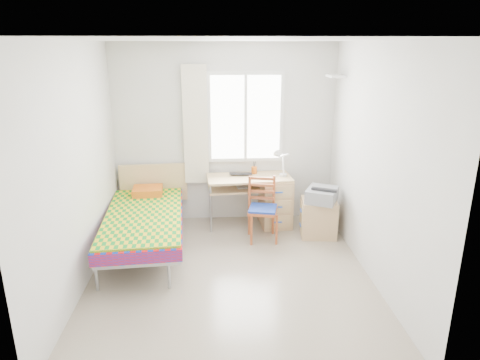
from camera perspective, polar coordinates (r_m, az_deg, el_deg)
The scene contains 17 objects.
floor at distance 5.08m, azimuth -1.33°, elevation -12.55°, with size 3.50×3.50×0.00m, color #BCAD93.
ceiling at distance 4.40m, azimuth -1.58°, elevation 18.20°, with size 3.50×3.50×0.00m, color white.
wall_back at distance 6.27m, azimuth -2.03°, elevation 6.06°, with size 3.20×3.20×0.00m, color silver.
wall_left at distance 4.79m, azimuth -20.94°, elevation 1.26°, with size 3.50×3.50×0.00m, color silver.
wall_right at distance 4.89m, azimuth 17.64°, elevation 1.91°, with size 3.50×3.50×0.00m, color silver.
window at distance 6.22m, azimuth 0.75°, elevation 8.31°, with size 1.10×0.04×1.30m.
curtain at distance 6.18m, azimuth -5.95°, elevation 7.22°, with size 0.35×0.05×1.70m, color white.
floating_shelf at distance 6.03m, azimuth 12.67°, elevation 13.36°, with size 0.20×0.32×0.03m, color white.
bed at distance 5.64m, azimuth -12.56°, elevation -4.93°, with size 1.10×2.12×0.89m.
desk at distance 6.27m, azimuth 4.09°, elevation -2.49°, with size 1.23×0.63×0.75m.
chair at distance 5.80m, azimuth 3.10°, elevation -3.30°, with size 0.45×0.45×0.87m.
cabinet at distance 6.05m, azimuth 10.39°, elevation -4.97°, with size 0.52×0.47×0.52m.
printer at distance 5.90m, azimuth 10.86°, elevation -1.91°, with size 0.53×0.56×0.19m.
laptop at distance 6.16m, azimuth 0.08°, elevation 0.66°, with size 0.33×0.21×0.03m, color black.
pen_cup at distance 6.27m, azimuth 1.89°, elevation 1.33°, with size 0.08×0.08×0.10m, color orange.
task_lamp at distance 6.00m, azimuth 5.42°, elevation 2.64°, with size 0.23×0.33×0.43m.
book at distance 6.20m, azimuth -0.48°, elevation -0.87°, with size 0.18×0.24×0.02m, color gray.
Camera 1 is at (-0.15, -4.39, 2.55)m, focal length 32.00 mm.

